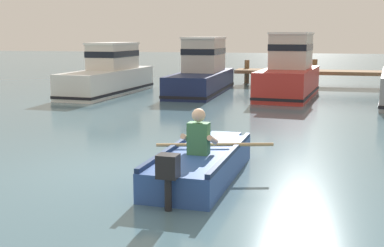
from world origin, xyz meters
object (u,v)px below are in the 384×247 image
moored_boat_white (109,75)px  moored_boat_navy (202,72)px  rowboat_with_person (202,162)px  moored_boat_red (289,73)px

moored_boat_white → moored_boat_navy: moored_boat_navy is taller
rowboat_with_person → moored_boat_white: moored_boat_white is taller
moored_boat_white → moored_boat_red: size_ratio=1.15×
rowboat_with_person → moored_boat_white: (-6.34, 10.95, 0.52)m
moored_boat_navy → moored_boat_red: 3.61m
rowboat_with_person → moored_boat_navy: bearing=102.8°
moored_boat_white → moored_boat_red: bearing=5.4°
moored_boat_navy → moored_boat_red: moored_boat_red is taller
rowboat_with_person → moored_boat_navy: moored_boat_navy is taller
moored_boat_white → moored_boat_navy: 3.78m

